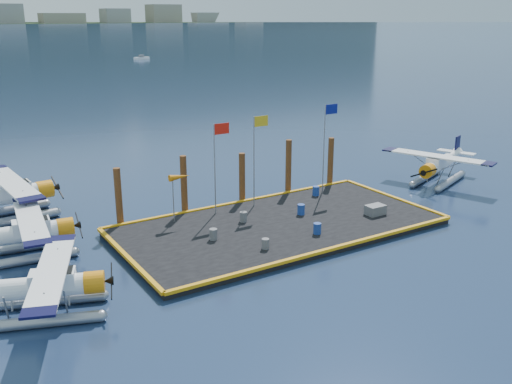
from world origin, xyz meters
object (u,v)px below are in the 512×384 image
flagpole_blue (326,135)px  piling_4 (330,163)px  drum_0 (213,234)px  piling_0 (119,199)px  drum_1 (317,228)px  windsock (179,178)px  seaplane_a (46,290)px  piling_1 (184,186)px  flagpole_red (217,154)px  drum_4 (316,191)px  drum_5 (243,217)px  piling_2 (242,179)px  seaplane_d (438,167)px  drum_3 (265,244)px  crate (375,210)px  drum_2 (301,209)px  flagpole_yellow (257,147)px  seaplane_c (7,198)px  piling_3 (288,168)px  seaplane_b (26,235)px

flagpole_blue → piling_4: 3.61m
drum_0 → piling_0: size_ratio=0.17×
drum_1 → piling_0: size_ratio=0.17×
windsock → seaplane_a: bearing=-143.8°
windsock → piling_1: piling_1 is taller
flagpole_blue → flagpole_red: bearing=180.0°
drum_4 → drum_5: size_ratio=1.06×
seaplane_a → piling_2: piling_2 is taller
seaplane_d → piling_4: 8.89m
drum_3 → flagpole_red: flagpole_red is taller
piling_4 → piling_0: bearing=180.0°
flagpole_blue → seaplane_d: bearing=-11.5°
drum_5 → crate: size_ratio=0.51×
seaplane_a → piling_0: (6.49, 8.89, 0.69)m
drum_2 → windsock: 8.27m
drum_1 → piling_2: 8.20m
flagpole_blue → piling_0: size_ratio=1.62×
piling_0 → piling_1: piling_1 is taller
flagpole_red → drum_0: bearing=-122.0°
piling_2 → crate: bearing=-51.6°
drum_5 → flagpole_yellow: size_ratio=0.10×
seaplane_a → flagpole_yellow: bearing=135.0°
drum_2 → flagpole_yellow: bearing=115.2°
drum_3 → seaplane_a: bearing=-177.6°
seaplane_c → drum_1: bearing=43.7°
piling_1 → piling_4: 12.50m
crate → flagpole_blue: bearing=86.6°
flagpole_blue → piling_4: size_ratio=1.62×
flagpole_red → piling_1: 3.28m
piling_3 → drum_4: bearing=-61.8°
flagpole_red → piling_0: (-6.21, 1.60, -2.40)m
piling_0 → seaplane_d: bearing=-8.2°
piling_0 → drum_3: bearing=-56.5°
crate → piling_4: 7.79m
drum_2 → windsock: bearing=156.3°
piling_1 → flagpole_yellow: bearing=-18.8°
seaplane_b → windsock: (9.40, -0.03, 1.91)m
crate → flagpole_yellow: flagpole_yellow is taller
seaplane_c → drum_0: bearing=35.9°
drum_1 → drum_4: 7.66m
drum_5 → drum_2: bearing=-11.9°
piling_2 → flagpole_red: bearing=-150.2°
drum_0 → windsock: size_ratio=0.21×
seaplane_c → flagpole_yellow: bearing=60.2°
piling_0 → piling_4: 17.00m
seaplane_c → drum_4: (19.80, -7.43, -0.78)m
seaplane_c → piling_3: 19.52m
seaplane_b → flagpole_red: size_ratio=1.43×
crate → drum_0: bearing=171.1°
drum_1 → drum_3: bearing=-175.9°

